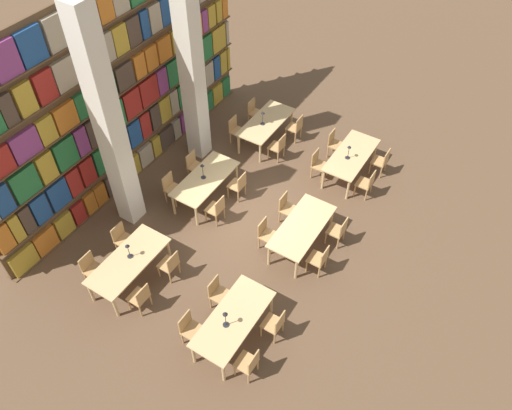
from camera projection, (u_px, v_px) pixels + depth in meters
The scene contains 39 objects.
ground_plane at pixel (251, 220), 13.41m from camera, with size 40.00×40.00×0.00m, color brown.
bookshelf_bank at pixel (123, 91), 12.82m from camera, with size 9.43×0.35×5.50m.
pillar_left at pixel (109, 127), 11.34m from camera, with size 0.51×0.51×6.00m.
pillar_center at pixel (191, 65), 13.12m from camera, with size 0.51×0.51×6.00m.
reading_table_0 at pixel (233, 320), 10.59m from camera, with size 2.07×0.92×0.75m.
chair_0 at pixel (249, 363), 10.15m from camera, with size 0.42×0.40×0.87m.
chair_1 at pixel (190, 328), 10.68m from camera, with size 0.42×0.40×0.87m.
chair_2 at pixel (275, 324), 10.75m from camera, with size 0.42×0.40×0.87m.
chair_3 at pixel (218, 293), 11.29m from camera, with size 0.42×0.40×0.87m.
desk_lamp_0 at pixel (225, 317), 10.19m from camera, with size 0.14×0.14×0.49m.
reading_table_1 at pixel (302, 228), 12.34m from camera, with size 2.07×0.92×0.75m.
chair_4 at pixel (319, 259), 11.94m from camera, with size 0.42×0.40×0.87m.
chair_5 at pixel (266, 233), 12.48m from camera, with size 0.42×0.40×0.87m.
chair_6 at pixel (338, 231), 12.54m from camera, with size 0.42×0.40×0.87m.
chair_7 at pixel (287, 208), 13.08m from camera, with size 0.42×0.40×0.87m.
reading_table_2 at pixel (351, 156), 14.15m from camera, with size 2.07×0.92×0.75m.
chair_8 at pixel (367, 183), 13.70m from camera, with size 0.42×0.40×0.87m.
chair_9 at pixel (318, 164), 14.24m from camera, with size 0.42×0.40×0.87m.
chair_10 at pixel (381, 161), 14.31m from camera, with size 0.42×0.40×0.87m.
chair_11 at pixel (334, 143), 14.85m from camera, with size 0.42×0.40×0.87m.
desk_lamp_1 at pixel (349, 150), 13.76m from camera, with size 0.14×0.14×0.45m.
reading_table_3 at pixel (129, 262), 11.62m from camera, with size 2.07×0.92×0.75m.
chair_12 at pixel (140, 297), 11.21m from camera, with size 0.42×0.40×0.87m.
chair_13 at pixel (92, 268), 11.75m from camera, with size 0.42×0.40×0.87m.
chair_14 at pixel (170, 264), 11.83m from camera, with size 0.42×0.40×0.87m.
chair_15 at pixel (123, 239), 12.37m from camera, with size 0.42×0.40×0.87m.
desk_lamp_2 at pixel (128, 248), 11.42m from camera, with size 0.14×0.14×0.45m.
reading_table_4 at pixel (205, 180), 13.49m from camera, with size 2.07×0.92×0.75m.
chair_16 at pixel (216, 209), 13.05m from camera, with size 0.42×0.40×0.87m.
chair_17 at pixel (172, 187), 13.59m from camera, with size 0.42×0.40×0.87m.
chair_18 at pixel (238, 185), 13.65m from camera, with size 0.42×0.40×0.87m.
chair_19 at pixel (195, 165), 14.19m from camera, with size 0.42×0.40×0.87m.
desk_lamp_3 at pixel (203, 169), 13.20m from camera, with size 0.14×0.14×0.49m.
reading_table_5 at pixel (266, 123), 15.18m from camera, with size 2.07×0.92×0.75m.
chair_20 at pixel (278, 146), 14.75m from camera, with size 0.42×0.40×0.87m.
chair_21 at pixel (236, 130), 15.29m from camera, with size 0.42×0.40×0.87m.
chair_22 at pixel (296, 127), 15.37m from camera, with size 0.42×0.40×0.87m.
chair_23 at pixel (255, 112), 15.90m from camera, with size 0.42×0.40×0.87m.
desk_lamp_4 at pixel (263, 116), 14.80m from camera, with size 0.14×0.14×0.46m.
Camera 1 is at (-7.42, -4.77, 10.10)m, focal length 35.00 mm.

